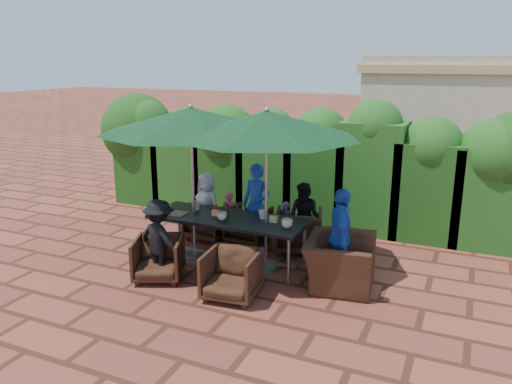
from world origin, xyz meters
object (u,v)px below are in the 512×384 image
at_px(chair_far_left, 208,218).
at_px(chair_end_right, 340,254).
at_px(chair_near_left, 158,256).
at_px(chair_near_right, 232,272).
at_px(chair_far_right, 299,229).
at_px(chair_far_mid, 248,223).
at_px(umbrella_left, 191,120).
at_px(dining_table, 228,222).
at_px(umbrella_right, 267,125).

relative_size(chair_far_left, chair_end_right, 0.69).
distance_m(chair_near_left, chair_end_right, 2.61).
distance_m(chair_near_right, chair_end_right, 1.56).
xyz_separation_m(chair_far_left, chair_far_right, (1.68, 0.05, 0.02)).
distance_m(chair_far_mid, chair_near_left, 1.99).
xyz_separation_m(umbrella_left, chair_end_right, (2.44, -0.12, -1.75)).
bearing_deg(dining_table, chair_far_right, 47.47).
relative_size(chair_far_mid, chair_near_left, 1.01).
distance_m(umbrella_right, chair_near_right, 2.15).
bearing_deg(chair_far_left, umbrella_left, 106.20).
relative_size(umbrella_left, chair_far_mid, 4.07).
bearing_deg(chair_far_right, chair_end_right, 117.13).
distance_m(dining_table, umbrella_right, 1.66).
distance_m(umbrella_right, chair_far_right, 2.04).
relative_size(chair_far_right, chair_end_right, 0.73).
relative_size(dining_table, chair_near_left, 3.55).
bearing_deg(chair_end_right, chair_far_mid, 53.90).
height_order(chair_far_left, chair_near_right, chair_far_left).
bearing_deg(umbrella_left, chair_near_right, -41.90).
distance_m(chair_far_left, chair_far_mid, 0.75).
height_order(dining_table, chair_far_right, chair_far_right).
bearing_deg(chair_near_left, umbrella_left, 65.99).
distance_m(dining_table, chair_far_mid, 1.01).
bearing_deg(umbrella_right, chair_far_right, 76.70).
height_order(dining_table, umbrella_left, umbrella_left).
height_order(umbrella_left, chair_near_right, umbrella_left).
xyz_separation_m(umbrella_right, chair_near_left, (-1.28, -0.98, -1.87)).
xyz_separation_m(dining_table, chair_far_right, (0.84, 0.92, -0.29)).
bearing_deg(umbrella_left, chair_end_right, -2.92).
height_order(chair_far_left, chair_far_mid, chair_far_left).
distance_m(chair_far_mid, chair_near_right, 2.12).
bearing_deg(chair_near_left, chair_near_right, -27.40).
distance_m(umbrella_right, chair_end_right, 2.11).
xyz_separation_m(dining_table, umbrella_right, (0.63, 0.03, 1.54)).
distance_m(umbrella_left, chair_end_right, 3.01).
bearing_deg(chair_end_right, dining_table, 79.91).
relative_size(chair_far_mid, chair_far_right, 0.90).
bearing_deg(chair_far_right, chair_near_left, 34.55).
distance_m(umbrella_right, chair_far_left, 2.51).
height_order(chair_far_right, chair_end_right, chair_end_right).
height_order(dining_table, chair_near_left, dining_table).
height_order(chair_far_right, chair_near_right, chair_far_right).
xyz_separation_m(dining_table, chair_far_mid, (-0.09, 0.95, -0.33)).
bearing_deg(chair_far_left, chair_far_mid, -170.93).
height_order(dining_table, chair_near_right, dining_table).
xyz_separation_m(chair_far_right, chair_end_right, (0.96, -1.00, 0.08)).
height_order(umbrella_right, chair_far_mid, umbrella_right).
distance_m(chair_far_left, chair_far_right, 1.68).
height_order(chair_near_left, chair_end_right, chair_end_right).
bearing_deg(chair_far_left, chair_near_left, 98.06).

